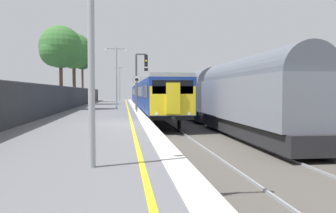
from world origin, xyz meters
The scene contains 12 objects.
ground centered at (2.64, 0.00, -0.61)m, with size 17.40×110.00×1.21m.
commuter_train_at_platform centered at (2.10, 23.77, 1.27)m, with size 2.83×41.72×3.81m.
freight_train_adjacent_track centered at (6.10, 8.54, 1.38)m, with size 2.60×28.49×4.37m.
signal_gantry centered at (0.63, 13.50, 3.03)m, with size 1.10×0.24×4.83m.
speed_limit_sign centered at (0.25, 9.63, 1.76)m, with size 0.59×0.08×2.77m.
platform_lamp_near centered at (-1.37, -9.85, 3.32)m, with size 2.00×0.20×5.62m.
platform_lamp_mid centered at (-1.37, 14.96, 3.25)m, with size 2.00×0.20×5.48m.
platform_lamp_far centered at (-1.37, 39.78, 3.25)m, with size 2.00×0.20×5.49m.
platform_back_fence centered at (-5.45, 0.00, 1.04)m, with size 0.07×99.00×2.01m.
background_tree_left centered at (-7.12, 39.08, 6.43)m, with size 3.08×3.08×8.09m.
background_tree_centre centered at (-6.75, 27.04, 6.35)m, with size 4.29×4.29×8.69m.
background_tree_right centered at (-6.20, 14.26, 5.28)m, with size 3.63×3.63×7.23m.
Camera 1 is at (-0.72, -17.13, 1.53)m, focal length 37.89 mm.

